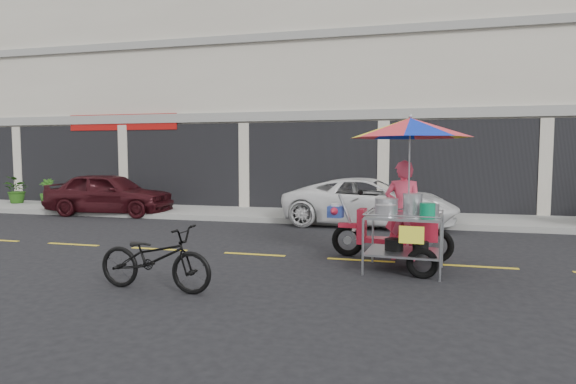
% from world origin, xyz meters
% --- Properties ---
extents(ground, '(90.00, 90.00, 0.00)m').
position_xyz_m(ground, '(0.00, 0.00, 0.00)').
color(ground, black).
extents(sidewalk, '(45.00, 3.00, 0.15)m').
position_xyz_m(sidewalk, '(0.00, 5.50, 0.07)').
color(sidewalk, gray).
rests_on(sidewalk, ground).
extents(shophouse_block, '(36.00, 8.11, 10.40)m').
position_xyz_m(shophouse_block, '(2.82, 10.59, 4.24)').
color(shophouse_block, beige).
rests_on(shophouse_block, ground).
extents(centerline, '(42.00, 0.10, 0.01)m').
position_xyz_m(centerline, '(0.00, 0.00, 0.00)').
color(centerline, gold).
rests_on(centerline, ground).
extents(maroon_sedan, '(4.00, 1.87, 1.33)m').
position_xyz_m(maroon_sedan, '(-8.26, 4.53, 0.66)').
color(maroon_sedan, '#340D12').
rests_on(maroon_sedan, ground).
extents(white_pickup, '(4.68, 2.45, 1.26)m').
position_xyz_m(white_pickup, '(-0.21, 4.31, 0.63)').
color(white_pickup, white).
rests_on(white_pickup, ground).
extents(plant_tall, '(1.03, 0.95, 0.96)m').
position_xyz_m(plant_tall, '(-12.67, 5.52, 0.63)').
color(plant_tall, '#255315').
rests_on(plant_tall, sidewalk).
extents(plant_short, '(0.62, 0.62, 0.87)m').
position_xyz_m(plant_short, '(-11.59, 5.69, 0.59)').
color(plant_short, '#255315').
rests_on(plant_short, sidewalk).
extents(near_bicycle, '(1.77, 0.70, 0.91)m').
position_xyz_m(near_bicycle, '(-2.58, -2.61, 0.46)').
color(near_bicycle, black).
rests_on(near_bicycle, ground).
extents(food_vendor_rig, '(2.52, 2.16, 2.54)m').
position_xyz_m(food_vendor_rig, '(0.75, -0.27, 1.59)').
color(food_vendor_rig, black).
rests_on(food_vendor_rig, ground).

